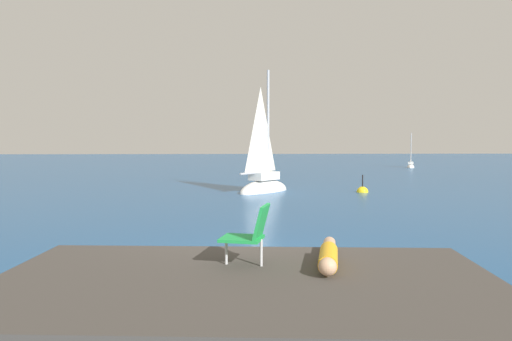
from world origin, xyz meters
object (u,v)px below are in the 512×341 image
Objects in this scene: sailboat_near at (264,185)px; beach_chair at (250,232)px; marker_buoy at (362,192)px; person_sunbather at (328,256)px; sailboat_far at (411,165)px.

sailboat_near is 8.19× the size of beach_chair.
sailboat_near is 5.78× the size of marker_buoy.
sailboat_near is 4.81m from marker_buoy.
sailboat_near is 3.75× the size of person_sunbather.
person_sunbather is at bearing -163.92° from beach_chair.
marker_buoy is (4.78, -0.42, -0.35)m from sailboat_near.
sailboat_near reaches higher than marker_buoy.
sailboat_near is 1.87× the size of sailboat_far.
person_sunbather is 1.08m from beach_chair.
person_sunbather is 2.19× the size of beach_chair.
sailboat_far is at bearing 5.67° from sailboat_near.
sailboat_far reaches higher than person_sunbather.
person_sunbather reaches higher than marker_buoy.
sailboat_far reaches higher than beach_chair.
sailboat_near reaches higher than sailboat_far.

